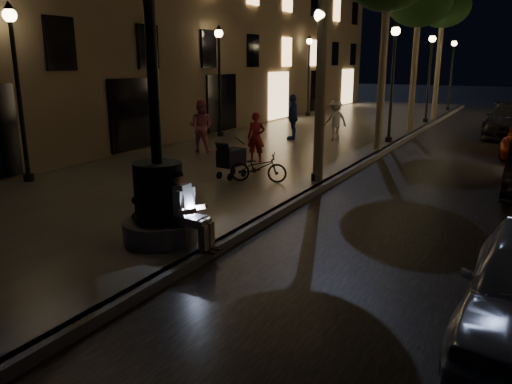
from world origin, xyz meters
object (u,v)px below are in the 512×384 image
Objects in this scene: stroller at (231,158)px; pedestrian_white at (335,120)px; pedestrian_pink at (201,126)px; car_rear at (510,120)px; lamp_left_b at (219,67)px; bicycle at (258,167)px; fountain_lamppost at (159,188)px; lamp_curb_b at (393,68)px; tree_far at (443,7)px; lamp_curb_c at (430,66)px; lamp_curb_d at (452,65)px; lamp_curb_a at (319,71)px; tree_third at (419,2)px; seated_man_laptop at (186,207)px; pedestrian_red at (256,137)px; lamp_left_c at (309,66)px; lamp_left_a at (16,71)px; pedestrian_blue at (293,117)px.

pedestrian_white reaches higher than stroller.
car_rear is at bearing -142.66° from pedestrian_pink.
lamp_left_b is 9.40m from bicycle.
fountain_lamppost reaches higher than lamp_curb_b.
tree_far is 3.93× the size of pedestrian_pink.
lamp_left_b is at bearing 20.46° from bicycle.
lamp_curb_d is at bearing 90.00° from lamp_curb_c.
lamp_curb_d is at bearing 90.00° from lamp_curb_a.
lamp_curb_d is (0.00, 12.00, -2.90)m from tree_third.
fountain_lamppost is 3.01× the size of pedestrian_white.
seated_man_laptop is 1.20× the size of stroller.
fountain_lamppost is 0.69× the size of tree_far.
fountain_lamppost is at bearing -104.25° from car_rear.
pedestrian_red is (-2.83, -6.41, -2.21)m from lamp_curb_b.
pedestrian_pink is at bearing 5.72° from pedestrian_white.
lamp_curb_d is 25.12m from stroller.
tree_third is 9.74m from lamp_left_b.
lamp_left_c is at bearing 180.00° from lamp_curb_c.
lamp_curb_b is 7.35m from pedestrian_red.
lamp_left_a is at bearing 162.65° from fountain_lamppost.
pedestrian_red is 1.03× the size of bicycle.
lamp_left_a is (-7.10, -16.00, -2.90)m from tree_third.
lamp_left_a reaches higher than seated_man_laptop.
tree_third reaches higher than pedestrian_blue.
seated_man_laptop is 0.29× the size of lamp_left_b.
lamp_curb_b is 3.12m from pedestrian_white.
pedestrian_white is at bearing 67.90° from pedestrian_red.
pedestrian_pink is at bearing -119.47° from tree_third.
pedestrian_white is (-2.14, -8.69, -2.17)m from lamp_curb_c.
lamp_left_b is at bearing -35.82° from pedestrian_white.
lamp_curb_d is at bearing 90.00° from lamp_curb_b.
bicycle is (-1.34, -12.96, -5.52)m from tree_third.
bicycle is at bearing 130.63° from pedestrian_pink.
fountain_lamppost is 23.00m from lamp_left_c.
pedestrian_blue reaches higher than pedestrian_red.
lamp_curb_b is at bearing 59.39° from lamp_left_a.
fountain_lamppost is at bearing -61.93° from lamp_left_b.
fountain_lamppost is 2.71× the size of pedestrian_blue.
tree_far reaches higher than lamp_curb_c.
pedestrian_red is 2.77m from pedestrian_pink.
lamp_curb_b is 16.00m from lamp_curb_d.
lamp_curb_b is at bearing -48.41° from lamp_left_c.
lamp_curb_d is at bearing 68.47° from lamp_left_b.
pedestrian_pink is (-9.81, -11.36, 0.38)m from car_rear.
car_rear is (11.40, -2.40, -2.46)m from lamp_left_c.
stroller is at bearing 107.20° from fountain_lamppost.
lamp_curb_c is at bearing 87.69° from stroller.
fountain_lamppost is 0.72× the size of tree_third.
lamp_left_b is 5.57m from pedestrian_white.
tree_third is at bearing -90.76° from tree_far.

